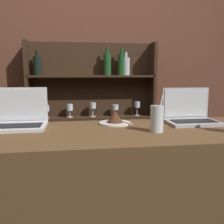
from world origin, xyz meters
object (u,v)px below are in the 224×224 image
(laptop_far, at_px, (190,115))
(laptop_near, at_px, (20,119))
(cake_plate, at_px, (115,119))
(water_glass, at_px, (157,119))

(laptop_far, bearing_deg, laptop_near, 178.94)
(laptop_near, xyz_separation_m, laptop_far, (1.05, -0.02, -0.00))
(laptop_far, bearing_deg, cake_plate, 176.56)
(laptop_near, relative_size, cake_plate, 1.53)
(laptop_near, xyz_separation_m, water_glass, (0.76, -0.23, 0.02))
(cake_plate, bearing_deg, laptop_far, -3.44)
(laptop_near, relative_size, laptop_far, 0.95)
(laptop_near, distance_m, water_glass, 0.79)
(laptop_near, xyz_separation_m, cake_plate, (0.57, 0.01, -0.02))
(cake_plate, bearing_deg, laptop_near, -179.02)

